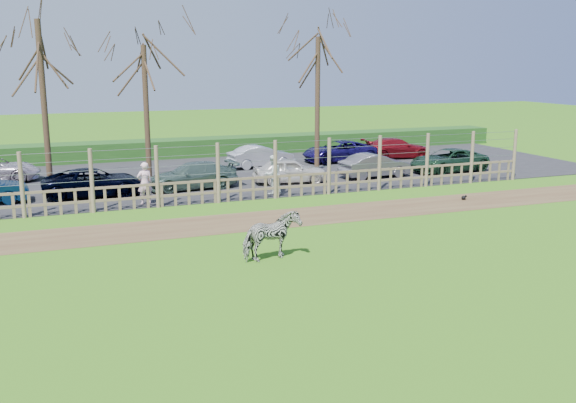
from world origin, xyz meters
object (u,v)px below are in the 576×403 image
object	(u,v)px
car_2	(94,182)
car_13	(396,148)
tree_right	(318,71)
crow	(464,198)
car_3	(192,176)
car_4	(290,170)
zebra	(271,236)
visitor_a	(145,183)
tree_left	(41,65)
car_6	(448,160)
car_11	(261,156)
tree_mid	(145,81)
visitor_b	(273,174)
car_5	(375,165)
car_12	(339,151)

from	to	relation	value
car_2	car_13	world-z (taller)	same
tree_right	crow	bearing A→B (deg)	-72.65
car_3	car_4	size ratio (longest dim) A/B	1.17
zebra	visitor_a	size ratio (longest dim) A/B	1.00
tree_left	car_6	size ratio (longest dim) A/B	1.82
zebra	tree_left	bearing A→B (deg)	12.56
zebra	tree_right	bearing A→B (deg)	-40.53
visitor_a	car_6	xyz separation A→B (m)	(16.13, 2.27, -0.26)
car_11	car_13	distance (m)	8.73
tree_mid	visitor_b	bearing A→B (deg)	-45.47
tree_right	car_3	size ratio (longest dim) A/B	1.78
visitor_b	crow	xyz separation A→B (m)	(7.21, -3.92, -0.80)
visitor_b	car_11	bearing A→B (deg)	-123.12
car_2	car_6	xyz separation A→B (m)	(17.96, -0.13, 0.00)
car_3	car_11	bearing A→B (deg)	130.15
crow	car_5	distance (m)	6.10
car_3	car_5	xyz separation A→B (m)	(9.21, -0.35, 0.00)
car_11	tree_mid	bearing A→B (deg)	104.17
tree_right	tree_left	bearing A→B (deg)	-173.66
visitor_b	car_2	bearing A→B (deg)	-36.17
tree_left	crow	distance (m)	18.88
car_6	visitor_b	bearing A→B (deg)	-85.75
visitor_b	car_6	xyz separation A→B (m)	(10.58, 2.17, -0.26)
zebra	crow	bearing A→B (deg)	-76.62
visitor_a	car_3	distance (m)	3.55
tree_right	car_13	bearing A→B (deg)	19.90
tree_mid	car_12	distance (m)	12.40
tree_right	car_5	world-z (taller)	tree_right
tree_right	visitor_a	xyz separation A→B (m)	(-9.90, -5.32, -4.34)
car_5	car_6	distance (m)	4.42
tree_mid	car_11	xyz separation A→B (m)	(6.45, 2.36, -4.23)
car_5	car_6	bearing A→B (deg)	-93.40
car_2	car_3	world-z (taller)	same
tree_right	tree_mid	bearing A→B (deg)	-176.82
car_6	car_12	bearing A→B (deg)	-150.86
crow	car_13	distance (m)	11.86
car_6	car_11	bearing A→B (deg)	-126.58
car_4	car_6	world-z (taller)	same
tree_right	car_3	distance (m)	9.15
tree_right	zebra	distance (m)	16.70
visitor_a	car_11	xyz separation A→B (m)	(7.35, 7.19, -0.26)
tree_mid	tree_right	size ratio (longest dim) A/B	0.93
tree_right	car_4	world-z (taller)	tree_right
tree_mid	tree_right	world-z (taller)	tree_right
visitor_a	car_12	world-z (taller)	visitor_a
visitor_b	car_12	world-z (taller)	visitor_b
tree_mid	crow	size ratio (longest dim) A/B	26.93
visitor_a	car_3	world-z (taller)	visitor_a
tree_left	car_11	xyz separation A→B (m)	(10.95, 3.36, -4.98)
crow	car_2	size ratio (longest dim) A/B	0.06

